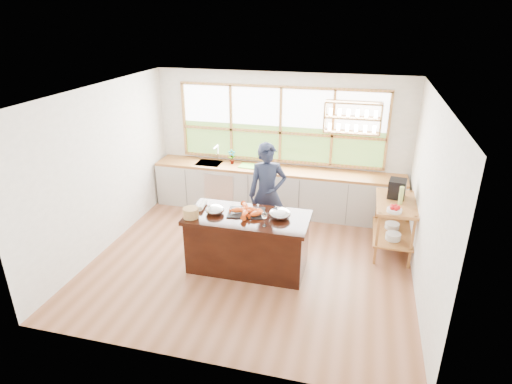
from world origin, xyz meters
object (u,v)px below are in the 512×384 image
(cook, at_px, (267,194))
(espresso_machine, at_px, (397,189))
(wicker_basket, at_px, (191,213))
(island, at_px, (248,242))

(cook, bearing_deg, espresso_machine, -7.78)
(cook, height_order, wicker_basket, cook)
(island, relative_size, cook, 1.05)
(island, height_order, espresso_machine, espresso_machine)
(cook, relative_size, wicker_basket, 7.57)
(island, bearing_deg, espresso_machine, 30.44)
(cook, relative_size, espresso_machine, 5.79)
(wicker_basket, bearing_deg, island, 17.53)
(island, distance_m, wicker_basket, 0.99)
(island, bearing_deg, cook, 84.26)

